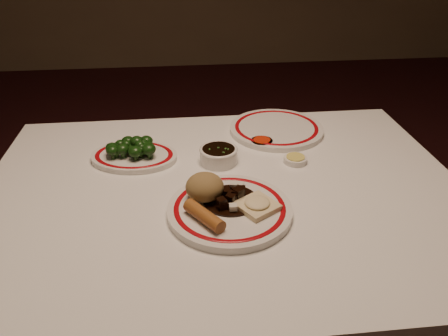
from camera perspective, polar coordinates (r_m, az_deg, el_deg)
The scene contains 12 objects.
dining_table at distance 1.13m, azimuth 0.09°, elevation -6.65°, with size 1.20×0.90×0.75m.
main_plate at distance 0.99m, azimuth 0.74°, elevation -5.47°, with size 0.34×0.34×0.02m.
rice_mound at distance 1.00m, azimuth -2.54°, elevation -2.49°, with size 0.09×0.09×0.06m, color olive.
spring_roll at distance 0.93m, azimuth -2.61°, elevation -6.24°, with size 0.03×0.03×0.11m, color #9B5D26.
fried_wonton at distance 0.98m, azimuth 4.35°, elevation -4.80°, with size 0.11×0.11×0.02m.
stirfry_heap at distance 1.00m, azimuth 0.83°, elevation -3.83°, with size 0.13×0.13×0.03m.
broccoli_plate at distance 1.23m, azimuth -11.65°, elevation 1.49°, with size 0.27×0.24×0.02m.
broccoli_pile at distance 1.22m, azimuth -11.64°, elevation 2.79°, with size 0.14×0.10×0.05m.
soy_bowl at distance 1.18m, azimuth -0.72°, elevation 1.64°, with size 0.10×0.10×0.04m.
sweet_sour_dish at distance 1.28m, azimuth 4.95°, elevation 3.34°, with size 0.06×0.06×0.02m.
mustard_dish at distance 1.20m, azimuth 9.30°, elevation 1.10°, with size 0.06×0.06×0.02m.
far_plate at distance 1.37m, azimuth 6.84°, elevation 5.11°, with size 0.38×0.38×0.02m.
Camera 1 is at (-0.10, -0.90, 1.34)m, focal length 35.00 mm.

